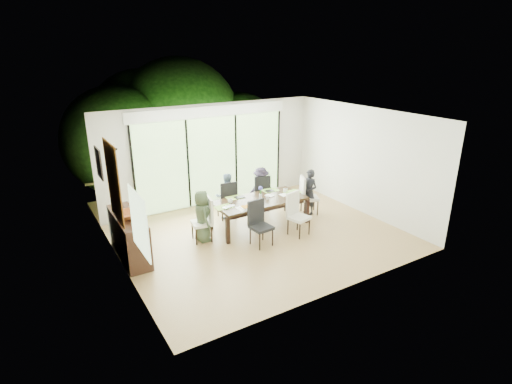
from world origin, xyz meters
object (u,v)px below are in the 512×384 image
person_far_left (227,196)px  person_far_right (261,189)px  chair_near_right (299,214)px  cup_a (230,201)px  chair_left_end (201,220)px  cup_c (285,190)px  chair_far_left (226,199)px  vase (261,196)px  sideboard (129,236)px  table_top (260,200)px  cup_b (268,198)px  bowl (128,215)px  chair_near_left (261,224)px  person_left_end (202,216)px  chair_right_end (310,195)px  laptop (230,207)px  chair_far_right (261,192)px  person_right_end (309,192)px

person_far_left → person_far_right: same height
chair_near_right → cup_a: bearing=125.7°
chair_left_end → cup_c: bearing=101.3°
chair_far_left → vase: 0.97m
vase → cup_a: (-0.75, 0.10, -0.01)m
person_far_left → sideboard: size_ratio=0.72×
chair_far_left → person_far_right: (1.00, -0.02, 0.09)m
table_top → cup_b: cup_b is taller
chair_near_right → bowl: bowl is taller
chair_near_left → chair_near_right: (1.00, 0.00, 0.00)m
chair_far_left → bowl: 2.77m
chair_near_right → person_left_end: 2.16m
chair_right_end → cup_b: 1.37m
chair_left_end → cup_a: 0.84m
table_top → chair_far_left: chair_far_left is taller
table_top → chair_right_end: chair_right_end is taller
laptop → chair_left_end: bearing=155.8°
laptop → bowl: size_ratio=0.62×
chair_right_end → person_far_right: person_far_right is taller
chair_near_right → cup_c: size_ratio=8.87×
chair_far_right → bowl: 3.72m
chair_far_right → bowl: bearing=31.4°
chair_far_left → person_left_end: 1.34m
chair_left_end → cup_a: size_ratio=8.87×
chair_far_left → person_right_end: person_right_end is taller
chair_near_left → laptop: (-0.35, 0.77, 0.19)m
chair_right_end → person_far_right: size_ratio=0.85×
chair_left_end → cup_b: (1.65, -0.10, 0.22)m
chair_far_left → person_right_end: (1.93, -0.85, 0.09)m
chair_far_right → person_far_right: size_ratio=0.85×
person_far_right → chair_far_left: bearing=7.4°
chair_far_left → chair_near_right: same height
chair_near_left → sideboard: size_ratio=0.62×
chair_right_end → sideboard: bearing=112.3°
vase → cup_c: bearing=3.8°
chair_left_end → person_right_end: (2.98, 0.00, 0.09)m
person_far_right → sideboard: (-3.59, -0.75, -0.13)m
cup_a → bowl: 2.36m
chair_far_left → person_left_end: person_left_end is taller
chair_near_left → person_right_end: (1.98, 0.87, 0.09)m
laptop → cup_b: size_ratio=3.30×
person_far_left → laptop: size_ratio=3.91×
chair_near_left → chair_far_right: bearing=53.5°
vase → chair_far_left: bearing=122.0°
vase → laptop: bearing=-170.5°
chair_near_right → chair_far_right: bearing=74.4°
chair_right_end → chair_far_left: 2.13m
chair_near_left → vase: (0.55, 0.92, 0.23)m
chair_left_end → cup_a: chair_left_end is taller
cup_c → bowl: size_ratio=0.23×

